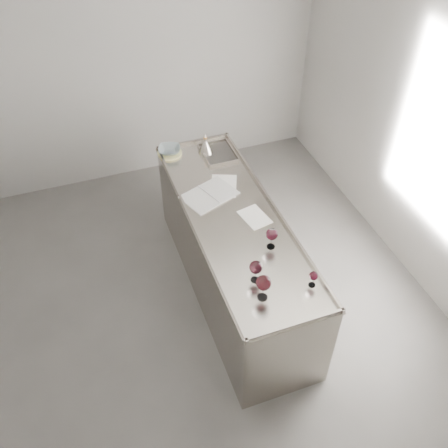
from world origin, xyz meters
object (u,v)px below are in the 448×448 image
object	(u,v)px
counter	(234,254)
ceramic_bowl	(169,150)
wine_glass_right	(272,235)
wine_glass_small	(313,276)
wine_glass_middle	(256,268)
notebook	(209,195)
wine_funnel	(206,147)
wine_glass_left	(263,283)

from	to	relation	value
counter	ceramic_bowl	bearing A→B (deg)	104.31
counter	wine_glass_right	xyz separation A→B (m)	(0.15, -0.43, 0.60)
counter	wine_glass_small	bearing A→B (deg)	-73.00
wine_glass_middle	notebook	bearing A→B (deg)	90.41
counter	notebook	world-z (taller)	counter
notebook	wine_glass_middle	bearing A→B (deg)	-110.48
wine_funnel	counter	bearing A→B (deg)	-93.96
wine_glass_small	ceramic_bowl	xyz separation A→B (m)	(-0.55, 1.98, -0.05)
wine_glass_left	wine_glass_small	distance (m)	0.40
ceramic_bowl	notebook	bearing A→B (deg)	-77.48
counter	wine_funnel	world-z (taller)	wine_funnel
wine_glass_small	counter	bearing A→B (deg)	107.00
notebook	ceramic_bowl	xyz separation A→B (m)	(-0.16, 0.74, 0.04)
wine_glass_middle	wine_funnel	distance (m)	1.71
notebook	ceramic_bowl	size ratio (longest dim) A/B	2.52
wine_glass_right	wine_funnel	xyz separation A→B (m)	(-0.08, 1.42, -0.07)
notebook	ceramic_bowl	distance (m)	0.76
wine_glass_left	notebook	distance (m)	1.23
wine_glass_left	ceramic_bowl	world-z (taller)	wine_glass_left
wine_glass_middle	wine_funnel	world-z (taller)	wine_funnel
wine_glass_left	ceramic_bowl	bearing A→B (deg)	94.62
wine_glass_left	wine_glass_right	world-z (taller)	wine_glass_left
wine_glass_middle	ceramic_bowl	xyz separation A→B (m)	(-0.17, 1.79, -0.09)
wine_glass_left	notebook	size ratio (longest dim) A/B	0.40
counter	wine_glass_small	distance (m)	1.10
wine_glass_right	wine_glass_middle	bearing A→B (deg)	-131.91
ceramic_bowl	wine_funnel	size ratio (longest dim) A/B	0.98
wine_glass_right	notebook	distance (m)	0.82
wine_glass_left	wine_glass_right	distance (m)	0.52
wine_glass_middle	wine_glass_small	distance (m)	0.42
counter	wine_glass_middle	size ratio (longest dim) A/B	12.55
wine_glass_middle	wine_glass_left	bearing A→B (deg)	-94.52
counter	wine_glass_small	xyz separation A→B (m)	(0.27, -0.90, 0.56)
counter	wine_funnel	distance (m)	1.12
notebook	counter	bearing A→B (deg)	-92.80
counter	notebook	distance (m)	0.59
wine_glass_right	wine_funnel	world-z (taller)	wine_funnel
wine_glass_right	notebook	world-z (taller)	wine_glass_right
wine_glass_right	wine_glass_small	bearing A→B (deg)	-74.86
wine_glass_small	notebook	world-z (taller)	wine_glass_small
wine_glass_right	wine_glass_small	xyz separation A→B (m)	(0.13, -0.47, -0.04)
wine_glass_left	wine_funnel	distance (m)	1.88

